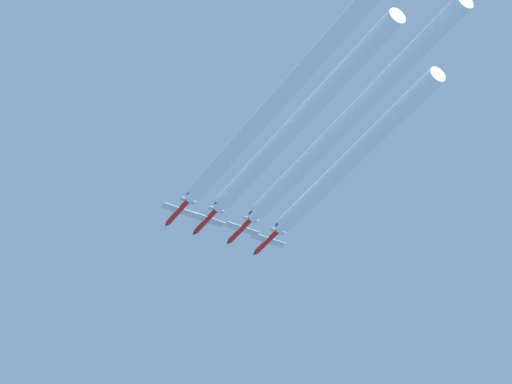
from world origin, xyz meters
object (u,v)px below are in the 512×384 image
at_px(jet_far_left, 178,212).
at_px(jet_center, 240,230).
at_px(jet_inner_left, 206,221).
at_px(jet_inner_right, 267,242).

height_order(jet_far_left, jet_center, jet_center).
relative_size(jet_inner_left, jet_center, 1.00).
relative_size(jet_far_left, jet_inner_right, 1.00).
bearing_deg(jet_center, jet_far_left, 179.25).
bearing_deg(jet_inner_left, jet_inner_right, 1.61).
distance_m(jet_far_left, jet_inner_left, 7.71).
height_order(jet_far_left, jet_inner_right, jet_inner_right).
bearing_deg(jet_inner_right, jet_far_left, -178.80).
relative_size(jet_far_left, jet_inner_left, 1.00).
distance_m(jet_far_left, jet_inner_right, 25.35).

